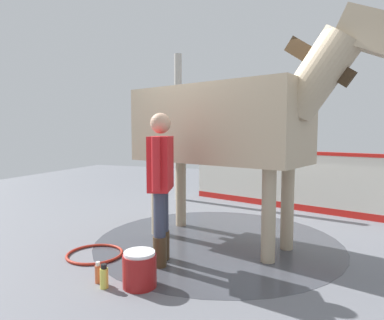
{
  "coord_description": "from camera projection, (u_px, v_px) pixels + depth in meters",
  "views": [
    {
      "loc": [
        -1.09,
        4.6,
        1.48
      ],
      "look_at": [
        0.32,
        0.76,
        1.13
      ],
      "focal_mm": 31.52,
      "sensor_mm": 36.0,
      "label": 1
    }
  ],
  "objects": [
    {
      "name": "bottle_shampoo",
      "position": [
        104.0,
        277.0,
        3.18
      ],
      "size": [
        0.08,
        0.08,
        0.23
      ],
      "color": "#D8CC4C",
      "rests_on": "ground"
    },
    {
      "name": "ground_plane",
      "position": [
        231.0,
        236.0,
        4.8
      ],
      "size": [
        16.0,
        16.0,
        0.02
      ],
      "primitive_type": "cube",
      "color": "slate"
    },
    {
      "name": "barrier_wall",
      "position": [
        288.0,
        182.0,
        6.45
      ],
      "size": [
        4.02,
        1.36,
        1.12
      ],
      "color": "silver",
      "rests_on": "ground"
    },
    {
      "name": "horse",
      "position": [
        226.0,
        124.0,
        4.37
      ],
      "size": [
        3.57,
        1.63,
        2.74
      ],
      "rotation": [
        0.0,
        0.0,
        2.83
      ],
      "color": "tan",
      "rests_on": "ground"
    },
    {
      "name": "hose_coil",
      "position": [
        95.0,
        254.0,
        4.03
      ],
      "size": [
        0.67,
        0.67,
        0.03
      ],
      "primitive_type": "torus",
      "color": "#B72D1E",
      "rests_on": "ground"
    },
    {
      "name": "roof_post_far",
      "position": [
        178.0,
        128.0,
        7.26
      ],
      "size": [
        0.16,
        0.16,
        3.12
      ],
      "primitive_type": "cylinder",
      "color": "#B7B2A8",
      "rests_on": "ground"
    },
    {
      "name": "wash_bucket",
      "position": [
        140.0,
        269.0,
        3.21
      ],
      "size": [
        0.32,
        0.32,
        0.34
      ],
      "color": "maroon",
      "rests_on": "ground"
    },
    {
      "name": "handler",
      "position": [
        161.0,
        177.0,
        3.73
      ],
      "size": [
        0.34,
        0.66,
        1.68
      ],
      "rotation": [
        0.0,
        0.0,
        6.55
      ],
      "color": "#47331E",
      "rests_on": "ground"
    },
    {
      "name": "wet_patch",
      "position": [
        217.0,
        240.0,
        4.58
      ],
      "size": [
        3.28,
        3.28,
        0.0
      ],
      "primitive_type": "cylinder",
      "color": "#42444C",
      "rests_on": "ground"
    },
    {
      "name": "bottle_spray",
      "position": [
        98.0,
        273.0,
        3.29
      ],
      "size": [
        0.06,
        0.06,
        0.21
      ],
      "color": "#CC5933",
      "rests_on": "ground"
    }
  ]
}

